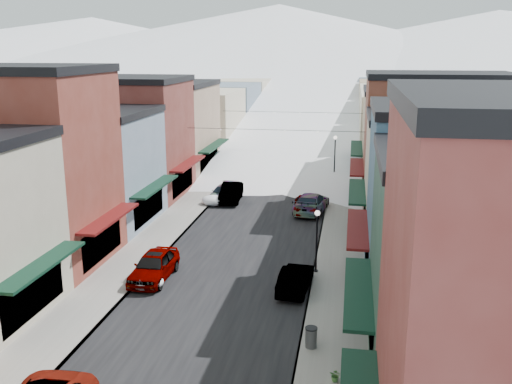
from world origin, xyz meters
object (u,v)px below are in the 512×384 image
(streetlamp_near, at_px, (317,233))
(car_dark_hatch, at_px, (231,193))
(car_silver_sedan, at_px, (154,266))
(car_green_sedan, at_px, (295,278))
(trash_can, at_px, (311,337))

(streetlamp_near, bearing_deg, car_dark_hatch, 118.71)
(car_silver_sedan, xyz_separation_m, streetlamp_near, (9.50, 2.44, 1.76))
(car_green_sedan, distance_m, trash_can, 6.67)
(car_dark_hatch, xyz_separation_m, streetlamp_near, (8.70, -15.88, 1.80))
(streetlamp_near, bearing_deg, car_silver_sedan, -165.61)
(car_silver_sedan, height_order, streetlamp_near, streetlamp_near)
(trash_can, bearing_deg, car_green_sedan, 101.99)
(car_green_sedan, relative_size, trash_can, 4.46)
(trash_can, bearing_deg, car_dark_hatch, 109.92)
(car_silver_sedan, relative_size, car_dark_hatch, 1.02)
(car_silver_sedan, height_order, car_green_sedan, car_silver_sedan)
(car_silver_sedan, height_order, car_dark_hatch, car_silver_sedan)
(car_dark_hatch, distance_m, trash_can, 26.66)
(car_green_sedan, xyz_separation_m, trash_can, (1.38, -6.52, -0.07))
(car_dark_hatch, relative_size, streetlamp_near, 1.25)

